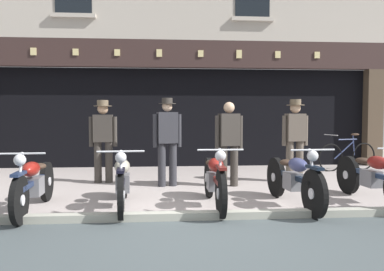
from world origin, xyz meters
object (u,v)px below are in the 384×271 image
(motorcycle_center_left, at_px, (123,180))
(motorcycle_right, at_px, (372,175))
(motorcycle_center_right, at_px, (293,178))
(motorcycle_left, at_px, (34,183))
(salesman_left, at_px, (103,137))
(shopkeeper_center, at_px, (167,138))
(salesman_right, at_px, (229,140))
(assistant_far_right, at_px, (295,136))
(motorcycle_center, at_px, (214,178))
(advert_board_far, at_px, (271,105))
(leaning_bicycle, at_px, (348,155))
(advert_board_near, at_px, (236,102))

(motorcycle_center_left, relative_size, motorcycle_right, 1.00)
(motorcycle_center_left, xyz_separation_m, motorcycle_center_right, (2.55, -0.11, 0.01))
(motorcycle_left, xyz_separation_m, salesman_left, (0.62, 2.32, 0.52))
(motorcycle_center_left, xyz_separation_m, motorcycle_right, (3.86, 0.03, 0.01))
(motorcycle_center_right, height_order, salesman_left, salesman_left)
(motorcycle_right, bearing_deg, shopkeeper_center, -30.36)
(motorcycle_center_right, bearing_deg, shopkeeper_center, -48.26)
(salesman_right, height_order, assistant_far_right, assistant_far_right)
(motorcycle_center_right, distance_m, salesman_right, 1.88)
(motorcycle_center_right, bearing_deg, salesman_right, -72.18)
(motorcycle_center_left, xyz_separation_m, motorcycle_center, (1.36, -0.04, 0.01))
(motorcycle_right, height_order, salesman_right, salesman_right)
(motorcycle_right, bearing_deg, advert_board_far, -89.00)
(motorcycle_center_left, bearing_deg, motorcycle_left, 2.80)
(shopkeeper_center, relative_size, leaning_bicycle, 1.03)
(motorcycle_center_left, bearing_deg, motorcycle_right, 176.68)
(shopkeeper_center, bearing_deg, motorcycle_center_right, 123.75)
(motorcycle_center_right, xyz_separation_m, salesman_right, (-0.69, 1.69, 0.47))
(salesman_left, height_order, advert_board_far, advert_board_far)
(assistant_far_right, bearing_deg, motorcycle_center, 39.33)
(motorcycle_right, relative_size, leaning_bicycle, 1.22)
(motorcycle_center_right, distance_m, shopkeeper_center, 2.64)
(motorcycle_right, bearing_deg, leaning_bicycle, -113.93)
(salesman_left, height_order, leaning_bicycle, salesman_left)
(motorcycle_center_right, height_order, advert_board_far, advert_board_far)
(advert_board_near, bearing_deg, advert_board_far, 0.01)
(motorcycle_center_right, distance_m, salesman_left, 3.93)
(assistant_far_right, bearing_deg, leaning_bicycle, -148.18)
(salesman_right, relative_size, advert_board_far, 1.54)
(advert_board_near, bearing_deg, salesman_left, -142.79)
(motorcycle_center_right, relative_size, salesman_left, 1.22)
(advert_board_far, xyz_separation_m, leaning_bicycle, (1.63, -1.16, -1.28))
(salesman_right, bearing_deg, advert_board_far, -129.93)
(motorcycle_left, distance_m, salesman_left, 2.46)
(motorcycle_left, height_order, advert_board_near, advert_board_near)
(assistant_far_right, relative_size, advert_board_far, 1.61)
(assistant_far_right, bearing_deg, advert_board_near, -81.57)
(salesman_right, relative_size, leaning_bicycle, 0.98)
(motorcycle_right, distance_m, leaning_bicycle, 3.67)
(motorcycle_right, distance_m, salesman_left, 4.98)
(shopkeeper_center, distance_m, salesman_right, 1.19)
(motorcycle_left, distance_m, motorcycle_right, 5.09)
(shopkeeper_center, height_order, salesman_right, shopkeeper_center)
(motorcycle_left, distance_m, leaning_bicycle, 7.35)
(motorcycle_center_right, relative_size, motorcycle_right, 1.00)
(motorcycle_left, bearing_deg, assistant_far_right, -157.85)
(advert_board_far, bearing_deg, motorcycle_center_right, -102.05)
(motorcycle_center, bearing_deg, advert_board_far, -115.25)
(salesman_right, bearing_deg, salesman_left, -24.50)
(motorcycle_center, distance_m, advert_board_near, 4.98)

